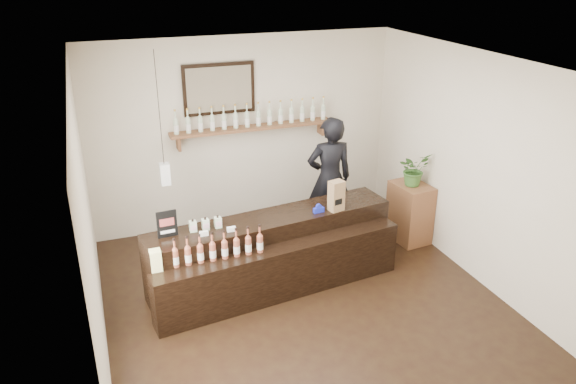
# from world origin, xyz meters

# --- Properties ---
(ground) EXTENTS (5.00, 5.00, 0.00)m
(ground) POSITION_xyz_m (0.00, 0.00, 0.00)
(ground) COLOR black
(ground) RESTS_ON ground
(room_shell) EXTENTS (5.00, 5.00, 5.00)m
(room_shell) POSITION_xyz_m (0.00, 0.00, 1.70)
(room_shell) COLOR beige
(room_shell) RESTS_ON ground
(back_wall_decor) EXTENTS (2.66, 0.96, 1.69)m
(back_wall_decor) POSITION_xyz_m (-0.14, 2.37, 1.75)
(back_wall_decor) COLOR brown
(back_wall_decor) RESTS_ON ground
(counter) EXTENTS (3.16, 1.21, 1.02)m
(counter) POSITION_xyz_m (-0.20, 0.58, 0.41)
(counter) COLOR black
(counter) RESTS_ON ground
(promo_sign) EXTENTS (0.23, 0.04, 0.32)m
(promo_sign) POSITION_xyz_m (-1.45, 0.62, 1.03)
(promo_sign) COLOR black
(promo_sign) RESTS_ON counter
(paper_bag) EXTENTS (0.20, 0.17, 0.39)m
(paper_bag) POSITION_xyz_m (0.63, 0.61, 1.06)
(paper_bag) COLOR brown
(paper_bag) RESTS_ON counter
(tape_dispenser) EXTENTS (0.14, 0.06, 0.11)m
(tape_dispenser) POSITION_xyz_m (0.40, 0.63, 0.91)
(tape_dispenser) COLOR #1824AC
(tape_dispenser) RESTS_ON counter
(side_cabinet) EXTENTS (0.48, 0.62, 0.85)m
(side_cabinet) POSITION_xyz_m (2.00, 1.05, 0.42)
(side_cabinet) COLOR brown
(side_cabinet) RESTS_ON ground
(potted_plant) EXTENTS (0.49, 0.45, 0.46)m
(potted_plant) POSITION_xyz_m (2.00, 1.05, 1.08)
(potted_plant) COLOR #386327
(potted_plant) RESTS_ON side_cabinet
(shopkeeper) EXTENTS (0.78, 0.56, 2.02)m
(shopkeeper) POSITION_xyz_m (0.96, 1.55, 1.01)
(shopkeeper) COLOR black
(shopkeeper) RESTS_ON ground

